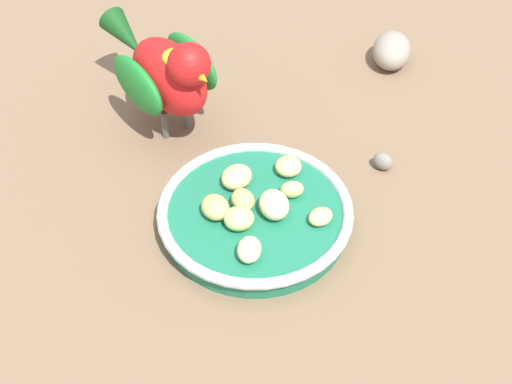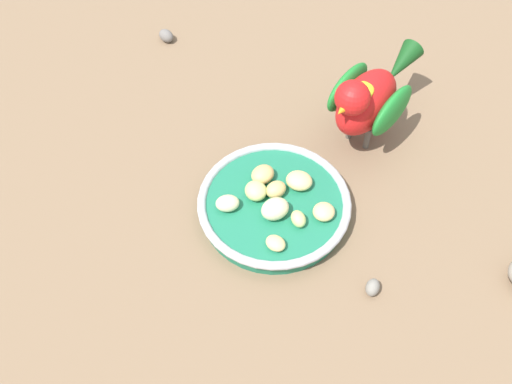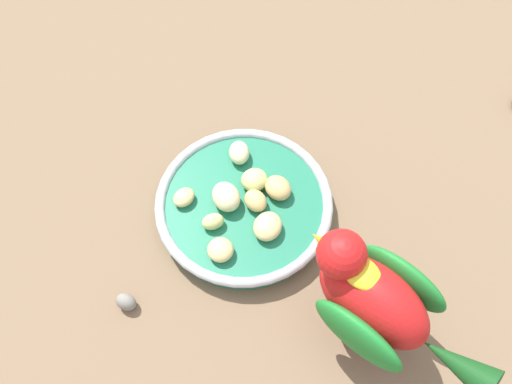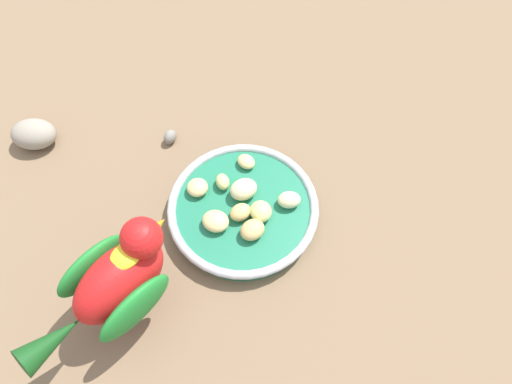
{
  "view_description": "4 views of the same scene",
  "coord_description": "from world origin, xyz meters",
  "px_view_note": "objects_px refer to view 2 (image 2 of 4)",
  "views": [
    {
      "loc": [
        0.05,
        -0.55,
        0.6
      ],
      "look_at": [
        0.0,
        -0.02,
        0.05
      ],
      "focal_mm": 54.88,
      "sensor_mm": 36.0,
      "label": 1
    },
    {
      "loc": [
        0.46,
        -0.11,
        0.68
      ],
      "look_at": [
        -0.0,
        -0.04,
        0.05
      ],
      "focal_mm": 43.96,
      "sensor_mm": 36.0,
      "label": 2
    },
    {
      "loc": [
        0.01,
        0.27,
        0.57
      ],
      "look_at": [
        -0.01,
        -0.02,
        0.05
      ],
      "focal_mm": 38.98,
      "sensor_mm": 36.0,
      "label": 3
    },
    {
      "loc": [
        -0.29,
        -0.01,
        0.57
      ],
      "look_at": [
        0.0,
        -0.04,
        0.06
      ],
      "focal_mm": 33.36,
      "sensor_mm": 36.0,
      "label": 4
    }
  ],
  "objects_px": {
    "apple_piece_0": "(263,174)",
    "apple_piece_2": "(228,206)",
    "feeding_bowl": "(274,205)",
    "apple_piece_7": "(256,191)",
    "pebble_0": "(166,36)",
    "apple_piece_1": "(275,209)",
    "apple_piece_8": "(276,189)",
    "apple_piece_3": "(324,212)",
    "apple_piece_4": "(276,243)",
    "apple_piece_6": "(299,181)",
    "apple_piece_5": "(298,219)",
    "pebble_1": "(373,287)",
    "parrot": "(368,98)"
  },
  "relations": [
    {
      "from": "feeding_bowl",
      "to": "apple_piece_1",
      "type": "height_order",
      "value": "apple_piece_1"
    },
    {
      "from": "feeding_bowl",
      "to": "apple_piece_7",
      "type": "bearing_deg",
      "value": -121.63
    },
    {
      "from": "apple_piece_4",
      "to": "apple_piece_5",
      "type": "relative_size",
      "value": 1.06
    },
    {
      "from": "apple_piece_1",
      "to": "apple_piece_3",
      "type": "relative_size",
      "value": 1.3
    },
    {
      "from": "apple_piece_7",
      "to": "apple_piece_2",
      "type": "bearing_deg",
      "value": -64.92
    },
    {
      "from": "apple_piece_8",
      "to": "parrot",
      "type": "bearing_deg",
      "value": 124.86
    },
    {
      "from": "apple_piece_0",
      "to": "apple_piece_4",
      "type": "bearing_deg",
      "value": -0.03
    },
    {
      "from": "apple_piece_2",
      "to": "apple_piece_6",
      "type": "height_order",
      "value": "same"
    },
    {
      "from": "apple_piece_1",
      "to": "parrot",
      "type": "height_order",
      "value": "parrot"
    },
    {
      "from": "pebble_0",
      "to": "apple_piece_0",
      "type": "bearing_deg",
      "value": 18.67
    },
    {
      "from": "apple_piece_1",
      "to": "apple_piece_5",
      "type": "relative_size",
      "value": 1.51
    },
    {
      "from": "feeding_bowl",
      "to": "apple_piece_2",
      "type": "xyz_separation_m",
      "value": [
        0.0,
        -0.06,
        0.02
      ]
    },
    {
      "from": "feeding_bowl",
      "to": "parrot",
      "type": "xyz_separation_m",
      "value": [
        -0.11,
        0.14,
        0.07
      ]
    },
    {
      "from": "apple_piece_5",
      "to": "pebble_0",
      "type": "relative_size",
      "value": 0.91
    },
    {
      "from": "apple_piece_8",
      "to": "apple_piece_5",
      "type": "bearing_deg",
      "value": 22.93
    },
    {
      "from": "apple_piece_2",
      "to": "apple_piece_8",
      "type": "height_order",
      "value": "same"
    },
    {
      "from": "apple_piece_6",
      "to": "apple_piece_0",
      "type": "bearing_deg",
      "value": -109.88
    },
    {
      "from": "feeding_bowl",
      "to": "apple_piece_8",
      "type": "height_order",
      "value": "apple_piece_8"
    },
    {
      "from": "apple_piece_1",
      "to": "apple_piece_4",
      "type": "xyz_separation_m",
      "value": [
        0.05,
        -0.01,
        -0.01
      ]
    },
    {
      "from": "apple_piece_4",
      "to": "pebble_0",
      "type": "bearing_deg",
      "value": -165.68
    },
    {
      "from": "apple_piece_6",
      "to": "apple_piece_8",
      "type": "bearing_deg",
      "value": -73.03
    },
    {
      "from": "feeding_bowl",
      "to": "pebble_0",
      "type": "height_order",
      "value": "feeding_bowl"
    },
    {
      "from": "apple_piece_7",
      "to": "apple_piece_8",
      "type": "distance_m",
      "value": 0.03
    },
    {
      "from": "apple_piece_4",
      "to": "apple_piece_6",
      "type": "xyz_separation_m",
      "value": [
        -0.09,
        0.05,
        0.0
      ]
    },
    {
      "from": "apple_piece_6",
      "to": "apple_piece_2",
      "type": "bearing_deg",
      "value": -74.62
    },
    {
      "from": "apple_piece_4",
      "to": "apple_piece_6",
      "type": "distance_m",
      "value": 0.1
    },
    {
      "from": "apple_piece_3",
      "to": "apple_piece_7",
      "type": "relative_size",
      "value": 0.93
    },
    {
      "from": "apple_piece_7",
      "to": "pebble_1",
      "type": "height_order",
      "value": "apple_piece_7"
    },
    {
      "from": "apple_piece_4",
      "to": "apple_piece_0",
      "type": "bearing_deg",
      "value": 179.97
    },
    {
      "from": "apple_piece_7",
      "to": "apple_piece_3",
      "type": "bearing_deg",
      "value": 61.53
    },
    {
      "from": "apple_piece_3",
      "to": "apple_piece_5",
      "type": "distance_m",
      "value": 0.03
    },
    {
      "from": "pebble_0",
      "to": "apple_piece_1",
      "type": "bearing_deg",
      "value": 16.92
    },
    {
      "from": "apple_piece_1",
      "to": "apple_piece_8",
      "type": "bearing_deg",
      "value": 168.64
    },
    {
      "from": "pebble_0",
      "to": "pebble_1",
      "type": "xyz_separation_m",
      "value": [
        0.5,
        0.22,
        -0.0
      ]
    },
    {
      "from": "apple_piece_6",
      "to": "pebble_1",
      "type": "distance_m",
      "value": 0.17
    },
    {
      "from": "apple_piece_0",
      "to": "parrot",
      "type": "distance_m",
      "value": 0.18
    },
    {
      "from": "apple_piece_3",
      "to": "pebble_0",
      "type": "relative_size",
      "value": 1.05
    },
    {
      "from": "pebble_0",
      "to": "apple_piece_4",
      "type": "bearing_deg",
      "value": 14.32
    },
    {
      "from": "apple_piece_2",
      "to": "pebble_0",
      "type": "height_order",
      "value": "apple_piece_2"
    },
    {
      "from": "feeding_bowl",
      "to": "pebble_0",
      "type": "distance_m",
      "value": 0.38
    },
    {
      "from": "apple_piece_3",
      "to": "pebble_1",
      "type": "relative_size",
      "value": 1.26
    },
    {
      "from": "apple_piece_0",
      "to": "apple_piece_5",
      "type": "bearing_deg",
      "value": 24.28
    },
    {
      "from": "apple_piece_2",
      "to": "apple_piece_8",
      "type": "xyz_separation_m",
      "value": [
        -0.02,
        0.06,
        -0.0
      ]
    },
    {
      "from": "apple_piece_0",
      "to": "apple_piece_4",
      "type": "distance_m",
      "value": 0.1
    },
    {
      "from": "apple_piece_1",
      "to": "apple_piece_2",
      "type": "height_order",
      "value": "apple_piece_1"
    },
    {
      "from": "apple_piece_4",
      "to": "apple_piece_7",
      "type": "height_order",
      "value": "apple_piece_7"
    },
    {
      "from": "apple_piece_0",
      "to": "apple_piece_2",
      "type": "distance_m",
      "value": 0.07
    },
    {
      "from": "apple_piece_0",
      "to": "apple_piece_7",
      "type": "distance_m",
      "value": 0.03
    },
    {
      "from": "apple_piece_1",
      "to": "feeding_bowl",
      "type": "bearing_deg",
      "value": 173.17
    },
    {
      "from": "apple_piece_0",
      "to": "pebble_0",
      "type": "height_order",
      "value": "apple_piece_0"
    }
  ]
}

